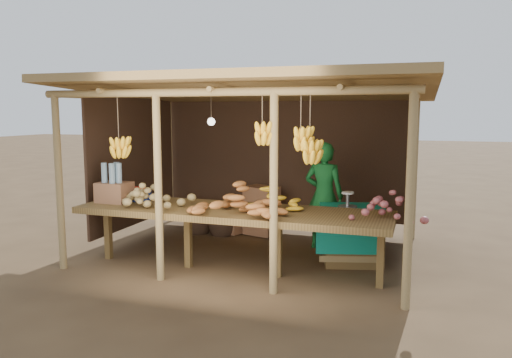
% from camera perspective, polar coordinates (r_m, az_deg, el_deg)
% --- Properties ---
extents(ground, '(60.00, 60.00, 0.00)m').
position_cam_1_polar(ground, '(7.21, 0.00, -8.29)').
color(ground, brown).
rests_on(ground, ground).
extents(stall_structure, '(4.70, 3.50, 2.43)m').
position_cam_1_polar(stall_structure, '(6.86, -0.33, 7.06)').
color(stall_structure, '#A08452').
rests_on(stall_structure, ground).
extents(counter, '(3.90, 1.05, 0.80)m').
position_cam_1_polar(counter, '(6.17, -2.79, -3.99)').
color(counter, brown).
rests_on(counter, ground).
extents(potato_heap, '(1.03, 0.70, 0.37)m').
position_cam_1_polar(potato_heap, '(6.37, -11.55, -1.53)').
color(potato_heap, '#A28B53').
rests_on(potato_heap, counter).
extents(sweet_potato_heap, '(1.09, 0.67, 0.36)m').
position_cam_1_polar(sweet_potato_heap, '(5.79, -2.15, -2.33)').
color(sweet_potato_heap, '#A6612A').
rests_on(sweet_potato_heap, counter).
extents(onion_heap, '(0.93, 0.71, 0.36)m').
position_cam_1_polar(onion_heap, '(5.65, 15.19, -2.87)').
color(onion_heap, '#AC5355').
rests_on(onion_heap, counter).
extents(banana_pile, '(0.66, 0.42, 0.35)m').
position_cam_1_polar(banana_pile, '(6.13, 2.32, -1.82)').
color(banana_pile, yellow).
rests_on(banana_pile, counter).
extents(tomato_basin, '(0.34, 0.34, 0.18)m').
position_cam_1_polar(tomato_basin, '(6.95, -13.22, -1.74)').
color(tomato_basin, navy).
rests_on(tomato_basin, counter).
extents(bottle_box, '(0.42, 0.33, 0.53)m').
position_cam_1_polar(bottle_box, '(6.84, -15.89, -0.88)').
color(bottle_box, '#9D6846').
rests_on(bottle_box, counter).
extents(vendor, '(0.59, 0.41, 1.56)m').
position_cam_1_polar(vendor, '(7.29, 7.77, -1.90)').
color(vendor, '#186E2D').
rests_on(vendor, ground).
extents(tarp_crate, '(0.97, 0.90, 0.98)m').
position_cam_1_polar(tarp_crate, '(6.73, 10.93, -6.09)').
color(tarp_crate, brown).
rests_on(tarp_crate, ground).
extents(carton_stack, '(1.12, 0.52, 0.78)m').
position_cam_1_polar(carton_stack, '(8.12, -0.54, -3.97)').
color(carton_stack, '#9D6846').
rests_on(carton_stack, ground).
extents(burlap_sacks, '(0.89, 0.47, 0.63)m').
position_cam_1_polar(burlap_sacks, '(8.19, -5.27, -4.40)').
color(burlap_sacks, '#493121').
rests_on(burlap_sacks, ground).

